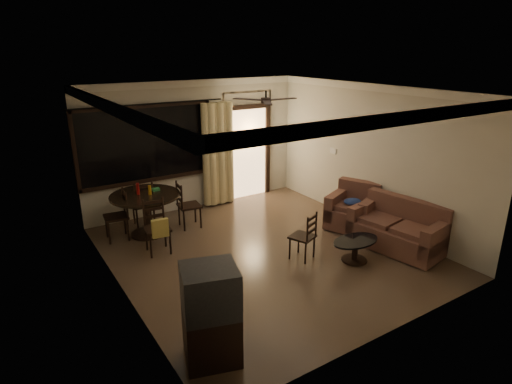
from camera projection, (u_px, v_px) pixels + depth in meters
ground at (265, 251)px, 7.61m from camera, size 5.50×5.50×0.00m
room_shell at (241, 130)px, 8.74m from camera, size 5.50×6.70×5.50m
dining_table at (146, 203)px, 8.10m from camera, size 1.31×1.31×1.04m
dining_chair_west at (118, 225)px, 8.01m from camera, size 0.47×0.47×0.95m
dining_chair_east at (189, 214)px, 8.56m from camera, size 0.47×0.47×0.95m
dining_chair_south at (158, 236)px, 7.48m from camera, size 0.47×0.52×0.95m
dining_chair_north at (144, 212)px, 8.62m from camera, size 0.47×0.47×0.95m
tv_cabinet at (211, 314)px, 4.81m from camera, size 0.75×0.71×1.18m
sofa at (399, 230)px, 7.66m from camera, size 1.11×1.73×0.86m
armchair at (354, 210)px, 8.53m from camera, size 1.15×1.15×0.88m
coffee_table at (355, 247)px, 7.19m from camera, size 0.88×0.53×0.39m
side_chair at (303, 245)px, 7.28m from camera, size 0.49×0.49×0.85m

